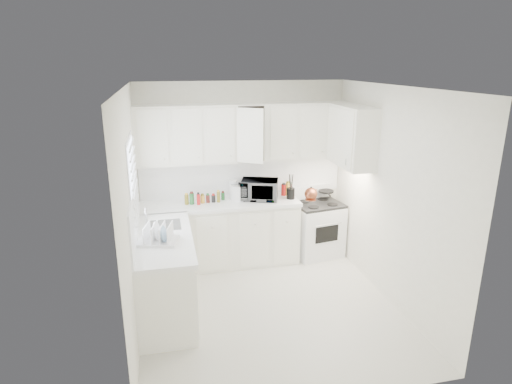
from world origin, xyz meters
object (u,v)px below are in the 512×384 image
object	(u,v)px
rice_cooker	(239,191)
microwave	(259,187)
tea_kettle	(311,193)
stove	(317,222)
dish_rack	(157,232)
utensil_crock	(291,186)

from	to	relation	value
rice_cooker	microwave	bearing A→B (deg)	-13.08
tea_kettle	stove	bearing A→B (deg)	18.01
microwave	dish_rack	xyz separation A→B (m)	(-1.44, -1.26, -0.06)
rice_cooker	dish_rack	distance (m)	1.75
tea_kettle	dish_rack	xyz separation A→B (m)	(-2.16, -1.08, 0.02)
rice_cooker	dish_rack	size ratio (longest dim) A/B	0.60
stove	rice_cooker	xyz separation A→B (m)	(-1.18, 0.07, 0.55)
rice_cooker	utensil_crock	world-z (taller)	utensil_crock
stove	microwave	world-z (taller)	microwave
microwave	rice_cooker	bearing A→B (deg)	-172.67
microwave	rice_cooker	xyz separation A→B (m)	(-0.28, 0.05, -0.05)
stove	utensil_crock	xyz separation A→B (m)	(-0.45, -0.06, 0.61)
utensil_crock	dish_rack	world-z (taller)	utensil_crock
tea_kettle	microwave	distance (m)	0.74
microwave	tea_kettle	bearing A→B (deg)	4.19
stove	tea_kettle	bearing A→B (deg)	-147.52
microwave	stove	bearing A→B (deg)	16.97
stove	dish_rack	size ratio (longest dim) A/B	2.46
stove	utensil_crock	distance (m)	0.76
microwave	rice_cooker	distance (m)	0.29
stove	rice_cooker	size ratio (longest dim) A/B	4.12
microwave	dish_rack	distance (m)	1.91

